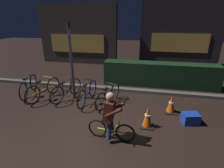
{
  "coord_description": "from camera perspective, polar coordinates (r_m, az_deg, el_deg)",
  "views": [
    {
      "loc": [
        1.15,
        -4.11,
        2.76
      ],
      "look_at": [
        0.2,
        0.6,
        0.9
      ],
      "focal_mm": 26.93,
      "sensor_mm": 36.0,
      "label": 1
    }
  ],
  "objects": [
    {
      "name": "parked_bike_center_left",
      "position": [
        6.36,
        -15.15,
        -2.05
      ],
      "size": [
        0.56,
        1.54,
        0.74
      ],
      "rotation": [
        0.0,
        0.0,
        1.27
      ],
      "color": "black",
      "rests_on": "ground"
    },
    {
      "name": "hedge_row",
      "position": [
        7.58,
        15.8,
        3.12
      ],
      "size": [
        4.8,
        0.7,
        1.03
      ],
      "primitive_type": "cube",
      "color": "black",
      "rests_on": "ground"
    },
    {
      "name": "sidewalk_curb",
      "position": [
        6.96,
        0.98,
        -1.67
      ],
      "size": [
        12.0,
        0.24,
        0.12
      ],
      "primitive_type": "cube",
      "color": "#56544F",
      "rests_on": "ground"
    },
    {
      "name": "street_post",
      "position": [
        6.04,
        -13.57,
        6.97
      ],
      "size": [
        0.1,
        0.1,
        2.68
      ],
      "primitive_type": "cylinder",
      "color": "#2D2D33",
      "rests_on": "ground"
    },
    {
      "name": "traffic_cone_far",
      "position": [
        5.59,
        19.47,
        -6.47
      ],
      "size": [
        0.36,
        0.36,
        0.58
      ],
      "color": "black",
      "rests_on": "ground"
    },
    {
      "name": "parked_bike_left_mid",
      "position": [
        6.67,
        -22.21,
        -1.74
      ],
      "size": [
        0.51,
        1.61,
        0.76
      ],
      "rotation": [
        0.0,
        0.0,
        1.33
      ],
      "color": "black",
      "rests_on": "ground"
    },
    {
      "name": "parked_bike_leftmost",
      "position": [
        7.21,
        -26.45,
        -0.69
      ],
      "size": [
        0.55,
        1.62,
        0.77
      ],
      "rotation": [
        0.0,
        0.0,
        1.85
      ],
      "color": "black",
      "rests_on": "ground"
    },
    {
      "name": "ground_plane",
      "position": [
        5.08,
        -3.62,
        -11.77
      ],
      "size": [
        40.0,
        40.0,
        0.0
      ],
      "primitive_type": "plane",
      "color": "black"
    },
    {
      "name": "storefront_left",
      "position": [
        11.51,
        -11.4,
        16.14
      ],
      "size": [
        5.05,
        0.54,
        3.68
      ],
      "color": "#383330",
      "rests_on": "ground"
    },
    {
      "name": "parked_bike_center_right",
      "position": [
        5.96,
        -8.29,
        -2.98
      ],
      "size": [
        0.46,
        1.64,
        0.76
      ],
      "rotation": [
        0.0,
        0.0,
        1.5
      ],
      "color": "black",
      "rests_on": "ground"
    },
    {
      "name": "traffic_cone_near",
      "position": [
        4.71,
        11.99,
        -10.89
      ],
      "size": [
        0.36,
        0.36,
        0.61
      ],
      "color": "black",
      "rests_on": "ground"
    },
    {
      "name": "parked_bike_right_mid",
      "position": [
        5.72,
        -1.32,
        -4.12
      ],
      "size": [
        0.58,
        1.44,
        0.7
      ],
      "rotation": [
        0.0,
        0.0,
        1.23
      ],
      "color": "black",
      "rests_on": "ground"
    },
    {
      "name": "storefront_right",
      "position": [
        11.49,
        22.39,
        17.66
      ],
      "size": [
        4.77,
        0.54,
        4.74
      ],
      "color": "#262328",
      "rests_on": "ground"
    },
    {
      "name": "blue_crate",
      "position": [
        5.31,
        25.09,
        -10.54
      ],
      "size": [
        0.5,
        0.41,
        0.3
      ],
      "primitive_type": "cube",
      "rotation": [
        0.0,
        0.0,
        0.22
      ],
      "color": "#193DB7",
      "rests_on": "ground"
    },
    {
      "name": "cyclist",
      "position": [
        4.03,
        -0.58,
        -10.82
      ],
      "size": [
        1.19,
        0.55,
        1.25
      ],
      "rotation": [
        0.0,
        0.0,
        -0.08
      ],
      "color": "black",
      "rests_on": "ground"
    }
  ]
}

